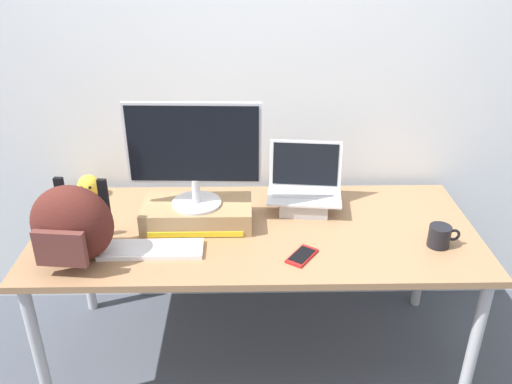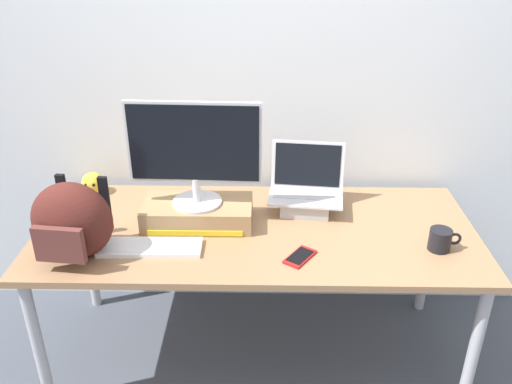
{
  "view_description": "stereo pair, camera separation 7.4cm",
  "coord_description": "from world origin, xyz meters",
  "px_view_note": "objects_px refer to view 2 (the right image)",
  "views": [
    {
      "loc": [
        -0.04,
        -2.04,
        1.94
      ],
      "look_at": [
        0.0,
        0.0,
        0.9
      ],
      "focal_mm": 37.5,
      "sensor_mm": 36.0,
      "label": 1
    },
    {
      "loc": [
        0.04,
        -2.04,
        1.94
      ],
      "look_at": [
        0.0,
        0.0,
        0.9
      ],
      "focal_mm": 37.5,
      "sensor_mm": 36.0,
      "label": 2
    }
  ],
  "objects_px": {
    "desktop_monitor": "(194,151)",
    "external_keyboard": "(150,247)",
    "open_laptop": "(306,196)",
    "coffee_mug": "(441,240)",
    "toner_box_yellow": "(198,213)",
    "messenger_backpack": "(72,221)",
    "plush_toy": "(93,183)",
    "cell_phone": "(300,257)"
  },
  "relations": [
    {
      "from": "toner_box_yellow",
      "to": "external_keyboard",
      "type": "xyz_separation_m",
      "value": [
        -0.17,
        -0.23,
        -0.04
      ]
    },
    {
      "from": "desktop_monitor",
      "to": "plush_toy",
      "type": "xyz_separation_m",
      "value": [
        -0.55,
        0.28,
        -0.29
      ]
    },
    {
      "from": "toner_box_yellow",
      "to": "external_keyboard",
      "type": "height_order",
      "value": "toner_box_yellow"
    },
    {
      "from": "messenger_backpack",
      "to": "external_keyboard",
      "type": "bearing_deg",
      "value": 15.54
    },
    {
      "from": "external_keyboard",
      "to": "cell_phone",
      "type": "height_order",
      "value": "external_keyboard"
    },
    {
      "from": "desktop_monitor",
      "to": "plush_toy",
      "type": "height_order",
      "value": "desktop_monitor"
    },
    {
      "from": "desktop_monitor",
      "to": "messenger_backpack",
      "type": "bearing_deg",
      "value": -147.39
    },
    {
      "from": "open_laptop",
      "to": "desktop_monitor",
      "type": "bearing_deg",
      "value": -157.57
    },
    {
      "from": "open_laptop",
      "to": "plush_toy",
      "type": "distance_m",
      "value": 1.06
    },
    {
      "from": "toner_box_yellow",
      "to": "desktop_monitor",
      "type": "height_order",
      "value": "desktop_monitor"
    },
    {
      "from": "external_keyboard",
      "to": "open_laptop",
      "type": "bearing_deg",
      "value": 28.01
    },
    {
      "from": "toner_box_yellow",
      "to": "plush_toy",
      "type": "height_order",
      "value": "plush_toy"
    },
    {
      "from": "coffee_mug",
      "to": "cell_phone",
      "type": "relative_size",
      "value": 0.81
    },
    {
      "from": "messenger_backpack",
      "to": "plush_toy",
      "type": "bearing_deg",
      "value": 105.9
    },
    {
      "from": "open_laptop",
      "to": "coffee_mug",
      "type": "distance_m",
      "value": 0.63
    },
    {
      "from": "toner_box_yellow",
      "to": "messenger_backpack",
      "type": "distance_m",
      "value": 0.55
    },
    {
      "from": "desktop_monitor",
      "to": "open_laptop",
      "type": "bearing_deg",
      "value": 18.15
    },
    {
      "from": "external_keyboard",
      "to": "coffee_mug",
      "type": "height_order",
      "value": "coffee_mug"
    },
    {
      "from": "messenger_backpack",
      "to": "open_laptop",
      "type": "bearing_deg",
      "value": 29.66
    },
    {
      "from": "plush_toy",
      "to": "open_laptop",
      "type": "bearing_deg",
      "value": -7.69
    },
    {
      "from": "external_keyboard",
      "to": "coffee_mug",
      "type": "distance_m",
      "value": 1.2
    },
    {
      "from": "external_keyboard",
      "to": "desktop_monitor",
      "type": "bearing_deg",
      "value": 51.53
    },
    {
      "from": "desktop_monitor",
      "to": "external_keyboard",
      "type": "height_order",
      "value": "desktop_monitor"
    },
    {
      "from": "desktop_monitor",
      "to": "plush_toy",
      "type": "relative_size",
      "value": 5.21
    },
    {
      "from": "cell_phone",
      "to": "plush_toy",
      "type": "xyz_separation_m",
      "value": [
        -1.0,
        0.56,
        0.05
      ]
    },
    {
      "from": "coffee_mug",
      "to": "plush_toy",
      "type": "height_order",
      "value": "plush_toy"
    },
    {
      "from": "cell_phone",
      "to": "plush_toy",
      "type": "height_order",
      "value": "plush_toy"
    },
    {
      "from": "toner_box_yellow",
      "to": "plush_toy",
      "type": "relative_size",
      "value": 4.4
    },
    {
      "from": "plush_toy",
      "to": "cell_phone",
      "type": "bearing_deg",
      "value": -29.14
    },
    {
      "from": "open_laptop",
      "to": "plush_toy",
      "type": "relative_size",
      "value": 3.31
    },
    {
      "from": "messenger_backpack",
      "to": "plush_toy",
      "type": "distance_m",
      "value": 0.57
    },
    {
      "from": "toner_box_yellow",
      "to": "open_laptop",
      "type": "relative_size",
      "value": 1.33
    },
    {
      "from": "desktop_monitor",
      "to": "coffee_mug",
      "type": "xyz_separation_m",
      "value": [
        1.02,
        -0.2,
        -0.3
      ]
    },
    {
      "from": "desktop_monitor",
      "to": "coffee_mug",
      "type": "relative_size",
      "value": 4.29
    },
    {
      "from": "cell_phone",
      "to": "messenger_backpack",
      "type": "bearing_deg",
      "value": -145.67
    },
    {
      "from": "cell_phone",
      "to": "plush_toy",
      "type": "distance_m",
      "value": 1.14
    },
    {
      "from": "toner_box_yellow",
      "to": "cell_phone",
      "type": "xyz_separation_m",
      "value": [
        0.44,
        -0.28,
        -0.04
      ]
    },
    {
      "from": "toner_box_yellow",
      "to": "coffee_mug",
      "type": "relative_size",
      "value": 3.62
    },
    {
      "from": "open_laptop",
      "to": "messenger_backpack",
      "type": "height_order",
      "value": "messenger_backpack"
    },
    {
      "from": "coffee_mug",
      "to": "cell_phone",
      "type": "height_order",
      "value": "coffee_mug"
    },
    {
      "from": "external_keyboard",
      "to": "plush_toy",
      "type": "distance_m",
      "value": 0.64
    },
    {
      "from": "desktop_monitor",
      "to": "open_laptop",
      "type": "height_order",
      "value": "desktop_monitor"
    }
  ]
}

